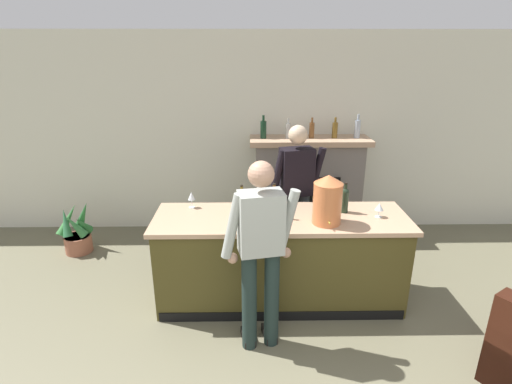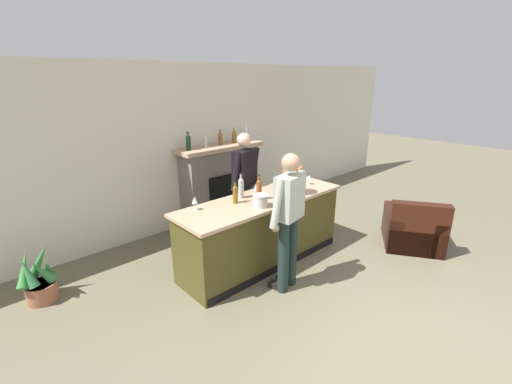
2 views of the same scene
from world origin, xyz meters
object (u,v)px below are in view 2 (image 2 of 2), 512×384
wine_bottle_merlot_tall (235,194)px  ice_bucket_steel (260,201)px  wine_bottle_burgundy_dark (259,189)px  wine_bottle_port_short (241,187)px  wine_bottle_chardonnay_pale (289,178)px  fireplace_stone (221,182)px  person_bartender (245,184)px  person_customer (288,217)px  copper_dispenser (292,178)px  wine_glass_by_dispenser (256,188)px  wine_glass_mid_counter (309,178)px  potted_plant_corner (39,280)px  wine_glass_front_right (195,200)px  armchair_black (413,230)px

wine_bottle_merlot_tall → ice_bucket_steel: bearing=-64.5°
wine_bottle_burgundy_dark → wine_bottle_port_short: wine_bottle_burgundy_dark is taller
wine_bottle_chardonnay_pale → fireplace_stone: bearing=95.6°
person_bartender → person_customer: bearing=-108.6°
person_bartender → wine_bottle_burgundy_dark: size_ratio=5.02×
copper_dispenser → wine_glass_by_dispenser: copper_dispenser is taller
person_bartender → wine_glass_mid_counter: size_ratio=12.08×
potted_plant_corner → person_bartender: (2.77, -0.48, 0.70)m
copper_dispenser → wine_bottle_burgundy_dark: bearing=163.7°
wine_glass_front_right → armchair_black: bearing=-26.8°
wine_bottle_burgundy_dark → wine_glass_mid_counter: size_ratio=2.41×
ice_bucket_steel → wine_bottle_port_short: 0.43m
person_customer → wine_bottle_merlot_tall: 0.81m
person_customer → wine_glass_by_dispenser: size_ratio=9.75×
ice_bucket_steel → wine_glass_front_right: size_ratio=1.16×
fireplace_stone → wine_glass_mid_counter: fireplace_stone is taller
potted_plant_corner → person_bartender: person_bartender is taller
wine_bottle_burgundy_dark → wine_bottle_port_short: 0.25m
wine_bottle_merlot_tall → wine_glass_front_right: (-0.52, 0.15, -0.01)m
person_bartender → wine_bottle_port_short: person_bartender is taller
potted_plant_corner → wine_bottle_port_short: bearing=-20.6°
wine_bottle_port_short → armchair_black: bearing=-33.0°
armchair_black → person_customer: bearing=165.9°
wine_bottle_chardonnay_pale → ice_bucket_steel: bearing=-160.3°
person_bartender → wine_glass_front_right: (-1.13, -0.37, 0.11)m
fireplace_stone → person_customer: bearing=-107.4°
person_bartender → wine_glass_by_dispenser: size_ratio=9.92×
copper_dispenser → wine_glass_mid_counter: copper_dispenser is taller
armchair_black → wine_bottle_chardonnay_pale: size_ratio=3.81×
wine_glass_by_dispenser → fireplace_stone: bearing=71.2°
copper_dispenser → potted_plant_corner: bearing=157.2°
armchair_black → wine_glass_by_dispenser: wine_glass_by_dispenser is taller
wine_bottle_burgundy_dark → wine_bottle_chardonnay_pale: bearing=9.1°
potted_plant_corner → wine_bottle_merlot_tall: 2.52m
fireplace_stone → copper_dispenser: 1.85m
person_customer → copper_dispenser: (0.64, 0.52, 0.25)m
person_customer → person_bartender: 1.37m
wine_glass_mid_counter → fireplace_stone: bearing=105.6°
wine_bottle_chardonnay_pale → potted_plant_corner: bearing=162.8°
ice_bucket_steel → person_bartender: bearing=61.3°
wine_glass_by_dispenser → wine_glass_mid_counter: wine_glass_by_dispenser is taller
copper_dispenser → ice_bucket_steel: (-0.66, -0.06, -0.16)m
wine_bottle_chardonnay_pale → wine_glass_by_dispenser: wine_bottle_chardonnay_pale is taller
armchair_black → wine_glass_mid_counter: 1.83m
armchair_black → wine_bottle_port_short: size_ratio=3.45×
wine_bottle_port_short → wine_bottle_chardonnay_pale: size_ratio=1.10×
fireplace_stone → person_bartender: size_ratio=0.97×
wine_bottle_merlot_tall → wine_glass_mid_counter: size_ratio=2.03×
wine_bottle_burgundy_dark → wine_bottle_port_short: size_ratio=1.01×
armchair_black → wine_bottle_merlot_tall: size_ratio=4.07×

